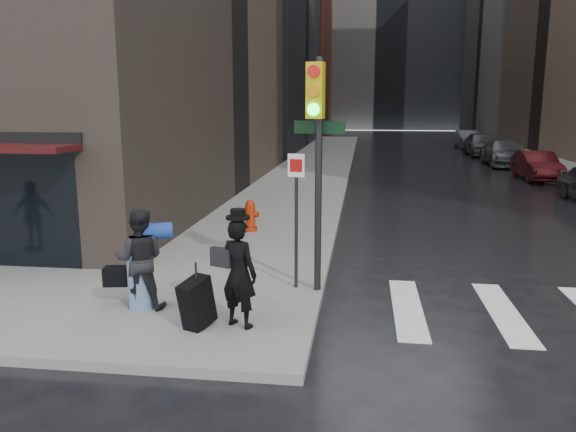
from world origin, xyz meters
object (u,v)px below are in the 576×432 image
man_jeans (139,259)px  traffic_light (315,144)px  man_overcoat (230,278)px  parked_car_3 (504,153)px  fire_hydrant (250,217)px  parked_car_2 (537,166)px  parked_car_4 (481,144)px  parked_car_5 (468,140)px

man_jeans → traffic_light: 3.52m
traffic_light → man_overcoat: bearing=-108.9°
man_jeans → parked_car_3: size_ratio=0.33×
fire_hydrant → parked_car_2: parked_car_2 is taller
man_jeans → parked_car_4: size_ratio=0.35×
parked_car_3 → parked_car_5: parked_car_3 is taller
man_jeans → parked_car_2: man_jeans is taller
parked_car_3 → parked_car_4: parked_car_4 is taller
man_overcoat → traffic_light: (1.10, 1.82, 1.88)m
man_overcoat → fire_hydrant: size_ratio=2.22×
fire_hydrant → man_overcoat: bearing=-81.1°
man_overcoat → parked_car_4: bearing=-84.0°
parked_car_2 → parked_car_4: parked_car_4 is taller
fire_hydrant → parked_car_3: parked_car_3 is taller
man_jeans → traffic_light: traffic_light is taller
parked_car_3 → parked_car_5: bearing=90.2°
man_jeans → parked_car_5: 40.10m
fire_hydrant → parked_car_3: size_ratio=0.16×
traffic_light → parked_car_2: (8.86, 17.73, -2.13)m
man_overcoat → traffic_light: size_ratio=0.45×
fire_hydrant → man_jeans: bearing=-96.1°
man_overcoat → man_jeans: size_ratio=1.11×
parked_car_4 → parked_car_5: (0.22, 6.45, -0.07)m
traffic_light → parked_car_5: traffic_light is taller
parked_car_5 → fire_hydrant: bearing=-111.4°
man_overcoat → man_jeans: man_overcoat is taller
parked_car_3 → parked_car_5: (0.18, 12.90, -0.00)m
man_jeans → parked_car_3: (11.65, 25.41, -0.25)m
parked_car_3 → parked_car_4: bearing=91.3°
fire_hydrant → parked_car_4: (10.98, 25.92, 0.29)m
man_overcoat → parked_car_3: (9.99, 26.00, -0.18)m
man_overcoat → parked_car_4: man_overcoat is taller
parked_car_3 → man_jeans: bearing=-113.6°
parked_car_3 → parked_car_4: 6.45m
parked_car_2 → parked_car_5: bearing=89.1°
man_overcoat → parked_car_5: man_overcoat is taller
traffic_light → parked_car_2: size_ratio=1.01×
fire_hydrant → parked_car_5: parked_car_5 is taller
fire_hydrant → parked_car_5: size_ratio=0.19×
man_overcoat → parked_car_2: 21.95m
man_jeans → man_overcoat: bearing=150.5°
fire_hydrant → parked_car_3: 22.37m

